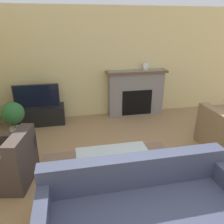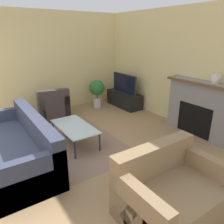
{
  "view_description": "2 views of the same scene",
  "coord_description": "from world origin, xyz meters",
  "px_view_note": "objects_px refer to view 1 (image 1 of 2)",
  "views": [
    {
      "loc": [
        -0.96,
        -0.87,
        2.28
      ],
      "look_at": [
        -0.21,
        2.77,
        0.78
      ],
      "focal_mm": 35.0,
      "sensor_mm": 36.0,
      "label": 1
    },
    {
      "loc": [
        3.37,
        0.41,
        2.12
      ],
      "look_at": [
        0.08,
        2.63,
        0.68
      ],
      "focal_mm": 35.0,
      "sensor_mm": 36.0,
      "label": 2
    }
  ],
  "objects_px": {
    "potted_plant": "(13,116)",
    "mantel_clock": "(146,66)",
    "tv": "(37,96)",
    "couch_sectional": "(143,211)",
    "coffee_table": "(113,155)",
    "armchair_by_window": "(6,165)"
  },
  "relations": [
    {
      "from": "armchair_by_window",
      "to": "potted_plant",
      "type": "height_order",
      "value": "potted_plant"
    },
    {
      "from": "armchair_by_window",
      "to": "mantel_clock",
      "type": "height_order",
      "value": "mantel_clock"
    },
    {
      "from": "tv",
      "to": "potted_plant",
      "type": "distance_m",
      "value": 0.84
    },
    {
      "from": "potted_plant",
      "to": "mantel_clock",
      "type": "relative_size",
      "value": 4.0
    },
    {
      "from": "mantel_clock",
      "to": "tv",
      "type": "bearing_deg",
      "value": -176.79
    },
    {
      "from": "couch_sectional",
      "to": "armchair_by_window",
      "type": "height_order",
      "value": "same"
    },
    {
      "from": "couch_sectional",
      "to": "mantel_clock",
      "type": "height_order",
      "value": "mantel_clock"
    },
    {
      "from": "armchair_by_window",
      "to": "potted_plant",
      "type": "xyz_separation_m",
      "value": [
        -0.14,
        1.41,
        0.23
      ]
    },
    {
      "from": "couch_sectional",
      "to": "potted_plant",
      "type": "relative_size",
      "value": 2.8
    },
    {
      "from": "couch_sectional",
      "to": "armchair_by_window",
      "type": "xyz_separation_m",
      "value": [
        -1.74,
        1.25,
        0.02
      ]
    },
    {
      "from": "potted_plant",
      "to": "mantel_clock",
      "type": "xyz_separation_m",
      "value": [
        3.12,
        0.86,
        0.77
      ]
    },
    {
      "from": "potted_plant",
      "to": "couch_sectional",
      "type": "bearing_deg",
      "value": -54.73
    },
    {
      "from": "couch_sectional",
      "to": "mantel_clock",
      "type": "relative_size",
      "value": 11.21
    },
    {
      "from": "tv",
      "to": "potted_plant",
      "type": "bearing_deg",
      "value": -119.68
    },
    {
      "from": "tv",
      "to": "armchair_by_window",
      "type": "height_order",
      "value": "tv"
    },
    {
      "from": "potted_plant",
      "to": "coffee_table",
      "type": "bearing_deg",
      "value": -41.4
    },
    {
      "from": "tv",
      "to": "armchair_by_window",
      "type": "xyz_separation_m",
      "value": [
        -0.26,
        -2.12,
        -0.42
      ]
    },
    {
      "from": "couch_sectional",
      "to": "potted_plant",
      "type": "distance_m",
      "value": 3.27
    },
    {
      "from": "coffee_table",
      "to": "mantel_clock",
      "type": "distance_m",
      "value": 2.93
    },
    {
      "from": "couch_sectional",
      "to": "armchair_by_window",
      "type": "relative_size",
      "value": 2.45
    },
    {
      "from": "tv",
      "to": "couch_sectional",
      "type": "distance_m",
      "value": 3.7
    },
    {
      "from": "tv",
      "to": "coffee_table",
      "type": "height_order",
      "value": "tv"
    }
  ]
}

